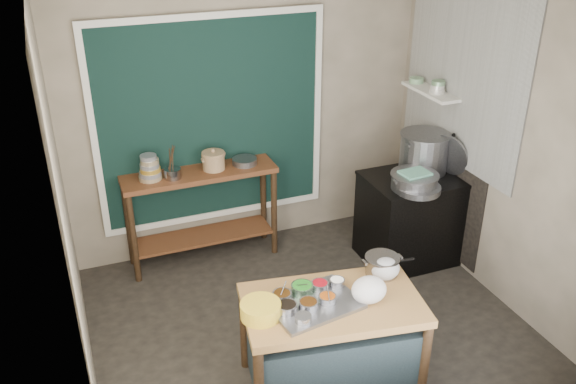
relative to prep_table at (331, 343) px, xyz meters
name	(u,v)px	position (x,y,z in m)	size (l,w,h in m)	color
floor	(305,321)	(0.12, 0.75, -0.39)	(3.50, 3.00, 0.02)	#302B24
back_wall	(246,111)	(0.12, 2.26, 1.02)	(3.50, 0.02, 2.80)	gray
left_wall	(63,213)	(-1.64, 0.75, 1.02)	(0.02, 3.00, 2.80)	gray
right_wall	(497,140)	(1.88, 0.75, 1.02)	(0.02, 3.00, 2.80)	gray
curtain_panel	(212,122)	(-0.23, 2.22, 0.98)	(2.10, 0.02, 1.90)	black
curtain_frame	(212,122)	(-0.23, 2.21, 0.98)	(2.22, 0.03, 2.02)	beige
tile_panel	(463,72)	(1.85, 1.30, 1.48)	(0.02, 1.70, 1.70)	#B2B2AA
soot_patch	(442,184)	(1.86, 1.40, 0.32)	(0.01, 1.30, 1.30)	black
wall_shelf	(431,91)	(1.75, 1.60, 1.23)	(0.22, 0.70, 0.03)	beige
prep_table	(331,343)	(0.00, 0.00, 0.00)	(1.25, 0.72, 0.75)	brown
back_counter	(202,216)	(-0.43, 2.03, 0.10)	(1.45, 0.40, 0.95)	#5B2E1A
stove_block	(411,219)	(1.47, 1.30, 0.05)	(0.90, 0.68, 0.85)	black
stove_top	(415,179)	(1.47, 1.30, 0.49)	(0.92, 0.69, 0.03)	black
condiment_tray	(313,304)	(-0.14, 0.01, 0.39)	(0.61, 0.43, 0.03)	gray
condiment_bowls	(306,297)	(-0.18, 0.05, 0.43)	(0.57, 0.43, 0.06)	gray
yellow_basin	(261,310)	(-0.52, 0.03, 0.43)	(0.28, 0.28, 0.11)	gold
saucepan	(382,265)	(0.48, 0.18, 0.45)	(0.26, 0.26, 0.14)	gray
plastic_bag_a	(369,290)	(0.23, -0.09, 0.47)	(0.25, 0.21, 0.19)	white
plastic_bag_b	(385,269)	(0.48, 0.12, 0.46)	(0.22, 0.18, 0.16)	white
bowl_stack	(150,169)	(-0.88, 2.02, 0.68)	(0.21, 0.21, 0.24)	tan
utensil_cup	(173,173)	(-0.69, 1.98, 0.62)	(0.16, 0.16, 0.09)	gray
ceramic_crock	(214,162)	(-0.29, 2.03, 0.65)	(0.23, 0.23, 0.15)	#916E4F
wide_bowl	(245,161)	(0.02, 2.03, 0.60)	(0.24, 0.24, 0.06)	gray
stock_pot	(424,152)	(1.61, 1.41, 0.70)	(0.49, 0.49, 0.38)	gray
pot_lid	(449,155)	(1.78, 1.25, 0.71)	(0.42, 0.42, 0.02)	gray
steamer	(414,181)	(1.33, 1.10, 0.58)	(0.45, 0.45, 0.14)	gray
green_cloth	(415,173)	(1.33, 1.10, 0.66)	(0.25, 0.20, 0.02)	#62AC84
shallow_pan	(418,188)	(1.33, 1.04, 0.53)	(0.41, 0.41, 0.05)	gray
shelf_bowl_stack	(437,87)	(1.75, 1.51, 1.29)	(0.14, 0.14, 0.11)	silver
shelf_bowl_green	(416,80)	(1.75, 1.86, 1.26)	(0.14, 0.14, 0.05)	gray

